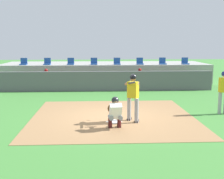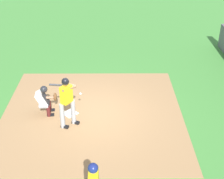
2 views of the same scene
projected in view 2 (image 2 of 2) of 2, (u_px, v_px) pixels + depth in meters
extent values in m
plane|color=#428438|center=(93.00, 114.00, 11.76)|extent=(80.00, 80.00, 0.00)
cube|color=#9E754C|center=(92.00, 114.00, 11.76)|extent=(6.40, 6.40, 0.01)
cube|color=white|center=(70.00, 113.00, 11.75)|extent=(0.62, 0.62, 0.02)
cylinder|color=#99999E|center=(73.00, 112.00, 11.03)|extent=(0.15, 0.15, 0.92)
cylinder|color=#99999E|center=(62.00, 116.00, 10.82)|extent=(0.15, 0.15, 0.92)
cube|color=gold|center=(66.00, 94.00, 10.55)|extent=(0.45, 0.41, 0.60)
sphere|color=#996B4C|center=(65.00, 83.00, 10.34)|extent=(0.21, 0.21, 0.21)
sphere|color=black|center=(65.00, 82.00, 10.32)|extent=(0.24, 0.24, 0.24)
cylinder|color=#996B4C|center=(72.00, 85.00, 10.63)|extent=(0.16, 0.27, 0.17)
cylinder|color=#996B4C|center=(69.00, 88.00, 10.47)|extent=(0.50, 0.43, 0.18)
cylinder|color=#333338|center=(62.00, 85.00, 10.54)|extent=(0.28, 0.83, 0.24)
cube|color=black|center=(76.00, 123.00, 11.21)|extent=(0.20, 0.29, 0.09)
cube|color=black|center=(65.00, 127.00, 11.00)|extent=(0.20, 0.29, 0.09)
cylinder|color=gray|center=(44.00, 101.00, 11.70)|extent=(0.18, 0.33, 0.16)
cylinder|color=#4C1919|center=(49.00, 106.00, 11.81)|extent=(0.14, 0.14, 0.42)
cube|color=black|center=(51.00, 110.00, 11.90)|extent=(0.13, 0.25, 0.08)
cylinder|color=gray|center=(44.00, 106.00, 11.42)|extent=(0.18, 0.33, 0.16)
cylinder|color=#4C1919|center=(49.00, 111.00, 11.53)|extent=(0.14, 0.14, 0.42)
cube|color=black|center=(51.00, 115.00, 11.62)|extent=(0.13, 0.25, 0.08)
cube|color=white|center=(42.00, 98.00, 11.45)|extent=(0.43, 0.47, 0.57)
cube|color=#2D2D33|center=(45.00, 98.00, 11.45)|extent=(0.40, 0.28, 0.45)
sphere|color=#996B4C|center=(43.00, 90.00, 11.28)|extent=(0.21, 0.21, 0.21)
sphere|color=#232328|center=(44.00, 89.00, 11.28)|extent=(0.25, 0.25, 0.25)
cylinder|color=#996B4C|center=(49.00, 98.00, 11.50)|extent=(0.14, 0.46, 0.10)
ellipsoid|color=brown|center=(55.00, 97.00, 11.55)|extent=(0.29, 0.14, 0.30)
sphere|color=white|center=(81.00, 94.00, 11.30)|extent=(0.07, 0.07, 0.07)
sphere|color=beige|center=(93.00, 169.00, 6.97)|extent=(0.20, 0.20, 0.20)
sphere|color=navy|center=(93.00, 168.00, 6.95)|extent=(0.23, 0.23, 0.23)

